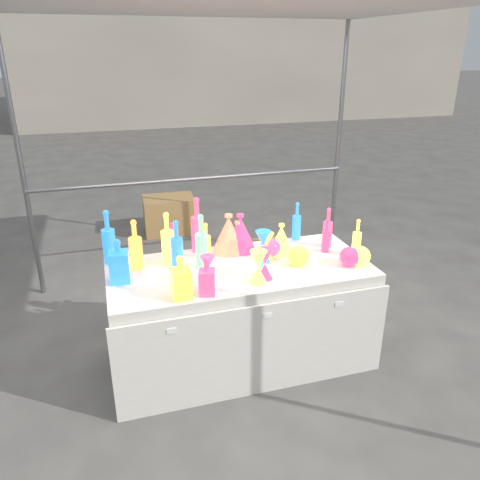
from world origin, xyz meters
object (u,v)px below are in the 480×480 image
object	(u,v)px
decanter_0	(181,277)
hourglass_0	(208,270)
display_table	(240,314)
lampshade_0	(238,236)
bottle_0	(135,244)
globe_0	(299,257)
cardboard_box_closed	(169,215)

from	to	relation	value
decanter_0	hourglass_0	bearing A→B (deg)	29.27
display_table	lampshade_0	bearing A→B (deg)	77.10
decanter_0	lampshade_0	size ratio (longest dim) A/B	1.21
display_table	hourglass_0	size ratio (longest dim) A/B	9.40
decanter_0	bottle_0	bearing A→B (deg)	109.71
display_table	globe_0	bearing A→B (deg)	-11.41
bottle_0	hourglass_0	size ratio (longest dim) A/B	1.79
lampshade_0	hourglass_0	bearing A→B (deg)	-118.08
lampshade_0	cardboard_box_closed	bearing A→B (deg)	101.59
bottle_0	decanter_0	size ratio (longest dim) A/B	1.27
cardboard_box_closed	bottle_0	xyz separation A→B (m)	(-0.58, -2.56, 0.70)
display_table	bottle_0	distance (m)	0.90
bottle_0	globe_0	xyz separation A→B (m)	(1.08, -0.28, -0.11)
decanter_0	globe_0	xyz separation A→B (m)	(0.86, 0.22, -0.08)
display_table	hourglass_0	bearing A→B (deg)	-146.76
cardboard_box_closed	hourglass_0	xyz separation A→B (m)	(-0.17, -2.93, 0.62)
globe_0	bottle_0	bearing A→B (deg)	165.58
hourglass_0	globe_0	distance (m)	0.68
bottle_0	decanter_0	distance (m)	0.55
bottle_0	hourglass_0	bearing A→B (deg)	-42.36
decanter_0	hourglass_0	size ratio (longest dim) A/B	1.41
display_table	hourglass_0	world-z (taller)	hourglass_0
decanter_0	globe_0	size ratio (longest dim) A/B	1.79
hourglass_0	bottle_0	bearing A→B (deg)	137.64
cardboard_box_closed	hourglass_0	world-z (taller)	hourglass_0
bottle_0	hourglass_0	world-z (taller)	bottle_0
display_table	bottle_0	size ratio (longest dim) A/B	5.24
bottle_0	lampshade_0	distance (m)	0.76
decanter_0	hourglass_0	world-z (taller)	decanter_0
bottle_0	globe_0	bearing A→B (deg)	-14.42
globe_0	display_table	bearing A→B (deg)	168.59
bottle_0	display_table	bearing A→B (deg)	-16.14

